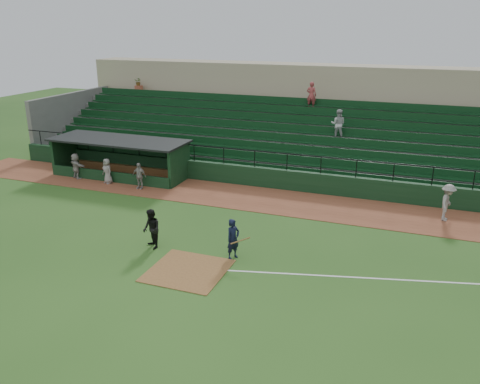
% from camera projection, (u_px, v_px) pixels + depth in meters
% --- Properties ---
extents(ground, '(90.00, 90.00, 0.00)m').
position_uv_depth(ground, '(198.00, 260.00, 20.52)').
color(ground, '#29521A').
rests_on(ground, ground).
extents(warning_track, '(40.00, 4.00, 0.03)m').
position_uv_depth(warning_track, '(259.00, 199.00, 27.60)').
color(warning_track, brown).
rests_on(warning_track, ground).
extents(home_plate_dirt, '(3.00, 3.00, 0.03)m').
position_uv_depth(home_plate_dirt, '(188.00, 270.00, 19.63)').
color(home_plate_dirt, brown).
rests_on(home_plate_dirt, ground).
extents(foul_line, '(17.49, 4.44, 0.01)m').
position_uv_depth(foul_line, '(399.00, 280.00, 18.94)').
color(foul_line, white).
rests_on(foul_line, ground).
extents(stadium_structure, '(38.00, 13.08, 6.40)m').
position_uv_depth(stadium_structure, '(297.00, 130.00, 34.35)').
color(stadium_structure, black).
rests_on(stadium_structure, ground).
extents(dugout, '(8.90, 3.20, 2.42)m').
position_uv_depth(dugout, '(124.00, 154.00, 31.77)').
color(dugout, black).
rests_on(dugout, ground).
extents(batter_at_plate, '(1.13, 0.76, 1.75)m').
position_uv_depth(batter_at_plate, '(233.00, 239.00, 20.42)').
color(batter_at_plate, black).
rests_on(batter_at_plate, ground).
extents(umpire, '(1.10, 1.07, 1.78)m').
position_uv_depth(umpire, '(152.00, 229.00, 21.37)').
color(umpire, black).
rests_on(umpire, ground).
extents(runner, '(0.92, 1.33, 1.88)m').
position_uv_depth(runner, '(447.00, 203.00, 24.29)').
color(runner, gray).
rests_on(runner, warning_track).
extents(dugout_player_a, '(0.94, 0.42, 1.58)m').
position_uv_depth(dugout_player_a, '(139.00, 176.00, 29.05)').
color(dugout_player_a, '#9F9A94').
rests_on(dugout_player_a, warning_track).
extents(dugout_player_b, '(0.89, 0.75, 1.56)m').
position_uv_depth(dugout_player_b, '(107.00, 171.00, 30.04)').
color(dugout_player_b, gray).
rests_on(dugout_player_b, warning_track).
extents(dugout_player_c, '(1.57, 1.04, 1.62)m').
position_uv_depth(dugout_player_c, '(76.00, 166.00, 30.99)').
color(dugout_player_c, '#ADA7A2').
rests_on(dugout_player_c, warning_track).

